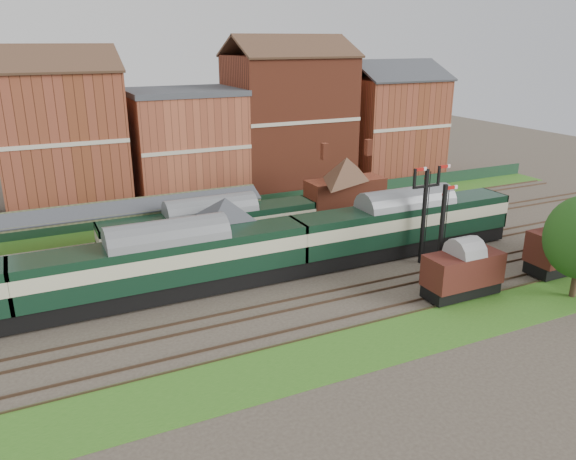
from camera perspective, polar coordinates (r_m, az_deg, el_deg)
name	(u,v)px	position (r m, az deg, el deg)	size (l,w,h in m)	color
ground	(278,277)	(44.44, -1.06, -4.75)	(160.00, 160.00, 0.00)	#473D33
grass_back	(213,220)	(58.45, -7.60, 0.98)	(90.00, 4.50, 0.06)	#2D6619
grass_front	(360,348)	(35.05, 7.31, -11.77)	(90.00, 5.00, 0.06)	#2D6619
fence	(207,209)	(60.07, -8.24, 2.16)	(90.00, 0.12, 1.50)	#193823
platform	(182,242)	(51.31, -10.72, -1.19)	(55.00, 3.40, 1.00)	#2D2D2D
signal_box	(226,232)	(45.07, -6.28, -0.17)	(5.40, 5.40, 6.00)	#5A6D4D
brick_hut	(314,240)	(48.78, 2.68, -1.07)	(3.20, 2.64, 2.94)	brown
station_building	(346,184)	(56.72, 5.88, 4.62)	(8.10, 8.10, 5.90)	brown
canopy	(108,206)	(49.01, -17.78, 2.29)	(26.00, 3.89, 4.08)	#4E5233
semaphore_bracket	(425,210)	(46.94, 13.71, 2.02)	(3.60, 0.25, 8.18)	black
semaphore_siding	(441,235)	(42.58, 15.31, -0.52)	(1.23, 0.25, 8.00)	black
town_backdrop	(184,140)	(65.18, -10.55, 9.00)	(69.00, 10.00, 16.00)	brown
dmu_train	(169,262)	(40.88, -12.00, -3.18)	(61.64, 3.24, 4.74)	black
platform_railcar	(212,228)	(48.16, -7.78, 0.16)	(18.67, 2.94, 4.30)	black
goods_van_a	(463,271)	(42.28, 17.32, -4.01)	(5.73, 2.48, 3.47)	black
goods_van_b	(565,247)	(49.68, 26.33, -1.56)	(6.20, 2.69, 3.76)	black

